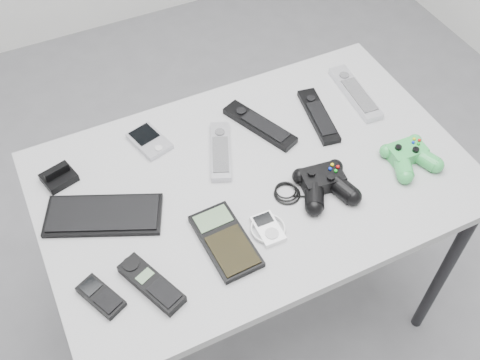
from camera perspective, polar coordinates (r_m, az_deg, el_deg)
name	(u,v)px	position (r m, az deg, el deg)	size (l,w,h in m)	color
floor	(221,305)	(2.00, -1.98, -12.55)	(3.50, 3.50, 0.00)	slate
desk	(254,192)	(1.44, 1.47, -1.20)	(1.06, 0.68, 0.71)	#A5A5A7
pda_keyboard	(104,215)	(1.35, -13.69, -3.45)	(0.27, 0.11, 0.02)	black
dock_bracket	(58,175)	(1.44, -18.01, 0.51)	(0.08, 0.07, 0.04)	black
pda	(149,141)	(1.48, -9.20, 3.96)	(0.07, 0.11, 0.02)	#A9A9B0
remote_silver_a	(220,151)	(1.44, -2.00, 3.00)	(0.05, 0.19, 0.02)	#A9A9B0
remote_black_a	(260,125)	(1.50, 2.01, 5.62)	(0.05, 0.22, 0.02)	black
remote_black_b	(318,116)	(1.54, 7.98, 6.51)	(0.05, 0.21, 0.02)	black
remote_silver_b	(355,92)	(1.63, 11.62, 8.70)	(0.05, 0.23, 0.02)	#BCBCC3
mobile_phone	(101,296)	(1.24, -13.96, -11.38)	(0.05, 0.11, 0.02)	black
cordless_handset	(151,283)	(1.23, -8.99, -10.34)	(0.05, 0.16, 0.03)	black
calculator	(225,241)	(1.27, -1.49, -6.17)	(0.10, 0.19, 0.02)	black
mp3_player	(268,228)	(1.29, 2.86, -4.93)	(0.08, 0.09, 0.02)	white
controller_black	(324,183)	(1.37, 8.57, -0.28)	(0.24, 0.15, 0.05)	black
controller_green	(409,155)	(1.47, 16.83, 2.45)	(0.13, 0.14, 0.04)	green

